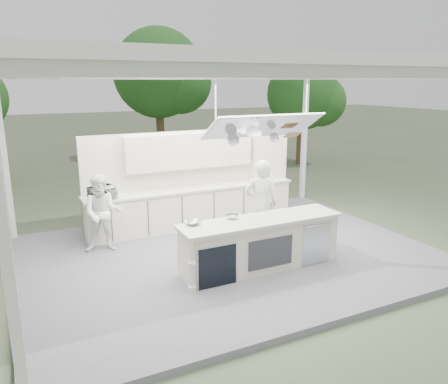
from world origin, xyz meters
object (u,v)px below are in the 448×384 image
demo_island (260,244)px  head_chef (261,204)px  sous_chef (103,213)px  back_counter (193,207)px

demo_island → head_chef: bearing=58.5°
head_chef → sous_chef: 3.21m
demo_island → head_chef: size_ratio=1.67×
sous_chef → back_counter: bearing=31.8°
head_chef → sous_chef: (-2.96, 1.24, -0.13)m
back_counter → head_chef: 2.10m
back_counter → head_chef: head_chef is taller
demo_island → sous_chef: size_ratio=1.94×
back_counter → sous_chef: 2.35m
demo_island → sous_chef: (-2.41, 2.14, 0.32)m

